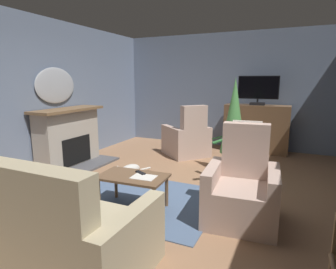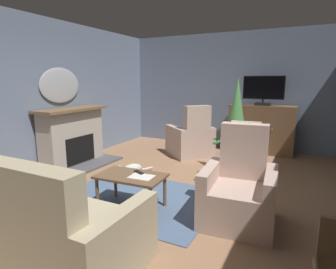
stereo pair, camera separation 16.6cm
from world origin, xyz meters
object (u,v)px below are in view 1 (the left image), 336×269
object	(u,v)px
tv_cabinet	(256,130)
wall_mirror_oval	(56,86)
armchair_by_fireplace	(187,140)
television	(258,90)
cat	(129,170)
fireplace	(69,139)
folded_newspaper	(144,177)
potted_plant_tall_palm_by_window	(234,122)
tv_remote	(140,173)
armchair_beside_cabinet	(242,191)
coffee_table	(133,180)
potted_plant_small_fern_corner	(235,174)
sofa_floral	(64,234)

from	to	relation	value
tv_cabinet	wall_mirror_oval	bearing A→B (deg)	-142.43
armchair_by_fireplace	television	bearing A→B (deg)	34.50
television	armchair_by_fireplace	distance (m)	1.95
armchair_by_fireplace	cat	distance (m)	1.73
wall_mirror_oval	cat	distance (m)	2.15
fireplace	folded_newspaper	size ratio (longest dim) A/B	5.03
television	folded_newspaper	world-z (taller)	television
television	folded_newspaper	xyz separation A→B (m)	(-0.88, -3.65, -0.98)
tv_cabinet	potted_plant_tall_palm_by_window	world-z (taller)	potted_plant_tall_palm_by_window
cat	tv_remote	bearing A→B (deg)	-50.42
fireplace	armchair_beside_cabinet	size ratio (longest dim) A/B	1.31
armchair_beside_cabinet	folded_newspaper	bearing A→B (deg)	-165.94
coffee_table	potted_plant_small_fern_corner	world-z (taller)	potted_plant_small_fern_corner
coffee_table	cat	world-z (taller)	coffee_table
sofa_floral	cat	bearing A→B (deg)	109.55
tv_cabinet	tv_remote	bearing A→B (deg)	-105.30
fireplace	armchair_by_fireplace	world-z (taller)	armchair_by_fireplace
television	potted_plant_small_fern_corner	bearing A→B (deg)	-90.15
sofa_floral	armchair_by_fireplace	size ratio (longest dim) A/B	1.22
tv_remote	potted_plant_small_fern_corner	bearing A→B (deg)	-101.47
folded_newspaper	potted_plant_small_fern_corner	distance (m)	1.66
cat	wall_mirror_oval	bearing A→B (deg)	179.79
fireplace	cat	size ratio (longest dim) A/B	2.45
tv_cabinet	cat	bearing A→B (deg)	-124.59
tv_cabinet	cat	distance (m)	3.21
potted_plant_tall_palm_by_window	fireplace	bearing A→B (deg)	-162.93
coffee_table	armchair_by_fireplace	world-z (taller)	armchair_by_fireplace
coffee_table	folded_newspaper	size ratio (longest dim) A/B	2.99
tv_cabinet	cat	size ratio (longest dim) A/B	2.32
television	sofa_floral	bearing A→B (deg)	-101.12
folded_newspaper	television	bearing A→B (deg)	72.55
armchair_beside_cabinet	potted_plant_small_fern_corner	size ratio (longest dim) A/B	1.36
wall_mirror_oval	tv_cabinet	world-z (taller)	wall_mirror_oval
wall_mirror_oval	folded_newspaper	bearing A→B (deg)	-23.61
television	cat	size ratio (longest dim) A/B	1.43
wall_mirror_oval	sofa_floral	size ratio (longest dim) A/B	0.66
armchair_beside_cabinet	tv_remote	bearing A→B (deg)	-171.55
sofa_floral	potted_plant_small_fern_corner	bearing A→B (deg)	70.08
sofa_floral	folded_newspaper	bearing A→B (deg)	86.08
tv_cabinet	armchair_by_fireplace	distance (m)	1.66
armchair_by_fireplace	potted_plant_small_fern_corner	xyz separation A→B (m)	(1.33, -1.35, -0.18)
folded_newspaper	sofa_floral	world-z (taller)	sofa_floral
fireplace	sofa_floral	bearing A→B (deg)	-47.36
tv_remote	sofa_floral	bearing A→B (deg)	116.73
cat	tv_cabinet	bearing A→B (deg)	55.41
tv_remote	armchair_by_fireplace	world-z (taller)	armchair_by_fireplace
fireplace	tv_remote	world-z (taller)	fireplace
cat	potted_plant_tall_palm_by_window	bearing A→B (deg)	29.42
wall_mirror_oval	sofa_floral	bearing A→B (deg)	-44.25
wall_mirror_oval	television	bearing A→B (deg)	37.01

